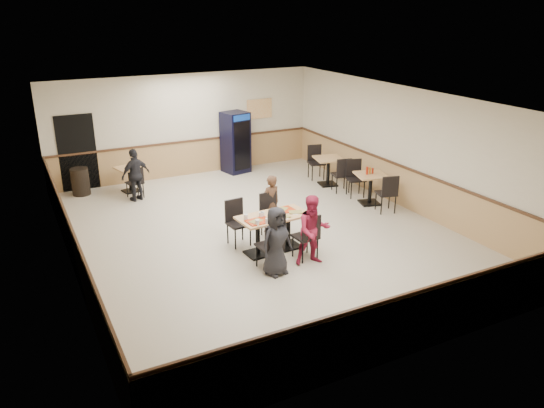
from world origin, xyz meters
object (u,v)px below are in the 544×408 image
trash_bin (80,182)px  side_table_near (370,184)px  diner_woman_left (276,241)px  lone_diner (136,175)px  side_table_far (328,167)px  diner_woman_right (313,230)px  pepsi_cooler (236,142)px  diner_man_opposite (271,204)px  main_table (273,227)px  back_table (130,175)px

trash_bin → side_table_near: bearing=-32.3°
diner_woman_left → lone_diner: lone_diner is taller
lone_diner → side_table_far: 5.29m
diner_woman_right → pepsi_cooler: (1.13, 6.40, 0.21)m
diner_man_opposite → lone_diner: bearing=-67.5°
lone_diner → side_table_near: lone_diner is taller
side_table_near → pepsi_cooler: size_ratio=0.49×
diner_man_opposite → trash_bin: (-3.43, 4.56, -0.30)m
main_table → diner_woman_left: diner_woman_left is taller
diner_woman_left → trash_bin: (-2.61, 6.41, -0.31)m
lone_diner → back_table: 0.82m
diner_woman_left → pepsi_cooler: size_ratio=0.73×
lone_diner → pepsi_cooler: 3.54m
side_table_near → back_table: 6.49m
diner_woman_left → diner_man_opposite: bearing=54.1°
diner_man_opposite → side_table_far: bearing=-153.2°
side_table_near → pepsi_cooler: 4.62m
diner_woman_right → side_table_near: size_ratio=1.56×
lone_diner → pepsi_cooler: (3.33, 1.18, 0.23)m
back_table → pepsi_cooler: pepsi_cooler is taller
diner_man_opposite → back_table: diner_man_opposite is taller
diner_man_opposite → lone_diner: size_ratio=0.96×
pepsi_cooler → diner_man_opposite: bearing=-116.0°
diner_man_opposite → pepsi_cooler: pepsi_cooler is taller
diner_woman_right → side_table_near: diner_woman_right is taller
pepsi_cooler → lone_diner: bearing=-172.6°
diner_woman_right → back_table: 6.40m
main_table → side_table_far: 4.61m
main_table → lone_diner: (-1.78, 4.35, 0.17)m
side_table_far → back_table: size_ratio=1.14×
side_table_far → diner_man_opposite: bearing=-143.1°
back_table → lone_diner: bearing=-90.0°
diner_woman_right → lone_diner: (-2.20, 5.22, -0.02)m
diner_woman_left → side_table_near: bearing=18.4°
lone_diner → back_table: size_ratio=1.77×
diner_woman_right → side_table_far: bearing=64.1°
diner_woman_right → trash_bin: bearing=128.8°
back_table → main_table: bearing=-70.9°
main_table → trash_bin: (-3.02, 5.49, -0.16)m
diner_woman_right → side_table_far: size_ratio=1.59×
lone_diner → side_table_near: bearing=131.5°
lone_diner → side_table_near: (5.28, -2.99, -0.17)m
back_table → trash_bin: bearing=164.3°
side_table_far → back_table: side_table_far is taller
lone_diner → pepsi_cooler: pepsi_cooler is taller
side_table_far → pepsi_cooler: pepsi_cooler is taller
diner_man_opposite → pepsi_cooler: bearing=-114.0°
main_table → diner_woman_right: size_ratio=1.07×
side_table_near → trash_bin: bearing=147.7°
main_table → trash_bin: bearing=114.9°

